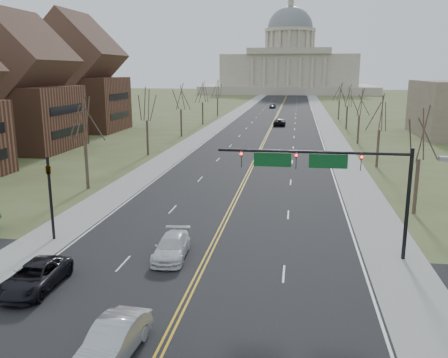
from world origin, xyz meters
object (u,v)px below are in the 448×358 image
(car_sb_outer_lead, at_px, (35,277))
(car_sb_inner_lead, at_px, (113,341))
(signal_left, at_px, (50,189))
(car_far_nb, at_px, (279,122))
(car_far_sb, at_px, (273,106))
(signal_mast, at_px, (327,169))
(car_sb_inner_second, at_px, (172,247))

(car_sb_outer_lead, bearing_deg, car_sb_inner_lead, -40.00)
(signal_left, xyz_separation_m, car_far_nb, (13.12, 74.90, -2.93))
(car_sb_inner_lead, relative_size, car_sb_outer_lead, 0.92)
(car_sb_inner_lead, distance_m, car_sb_outer_lead, 8.65)
(car_far_nb, distance_m, car_far_sb, 49.38)
(signal_left, height_order, car_far_nb, signal_left)
(signal_left, height_order, car_sb_inner_lead, signal_left)
(car_sb_inner_lead, xyz_separation_m, car_far_nb, (3.43, 87.97, -0.01))
(car_sb_inner_lead, height_order, car_sb_outer_lead, car_sb_inner_lead)
(car_sb_inner_lead, distance_m, car_far_sb, 137.18)
(car_far_sb, bearing_deg, car_sb_inner_lead, -82.69)
(signal_left, bearing_deg, car_far_nb, 80.06)
(car_sb_outer_lead, relative_size, car_far_sb, 1.23)
(signal_mast, xyz_separation_m, car_sb_outer_lead, (-15.96, -7.61, -5.03))
(signal_mast, xyz_separation_m, car_sb_inner_lead, (-9.26, -13.07, -4.97))
(car_far_sb, bearing_deg, car_sb_inner_second, -82.86)
(signal_mast, height_order, signal_left, signal_mast)
(car_far_sb, bearing_deg, car_sb_outer_lead, -85.59)
(car_sb_inner_lead, bearing_deg, signal_mast, 59.19)
(signal_mast, xyz_separation_m, car_far_sb, (-9.95, 124.11, -5.03))
(signal_mast, height_order, car_sb_outer_lead, signal_mast)
(signal_left, xyz_separation_m, car_sb_inner_lead, (9.69, -13.07, -2.92))
(car_sb_outer_lead, xyz_separation_m, car_far_sb, (6.02, 131.71, -0.00))
(car_far_nb, bearing_deg, car_far_sb, -85.59)
(car_sb_inner_second, bearing_deg, car_sb_outer_lead, -142.25)
(signal_mast, relative_size, car_sb_outer_lead, 2.34)
(car_sb_outer_lead, height_order, car_far_sb, car_sb_outer_lead)
(car_far_sb, bearing_deg, car_far_nb, -78.19)
(car_sb_inner_lead, distance_m, car_sb_inner_second, 11.05)
(car_sb_inner_lead, relative_size, car_far_sb, 1.13)
(car_far_nb, bearing_deg, car_sb_inner_second, 86.75)
(car_far_nb, bearing_deg, signal_left, 79.69)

